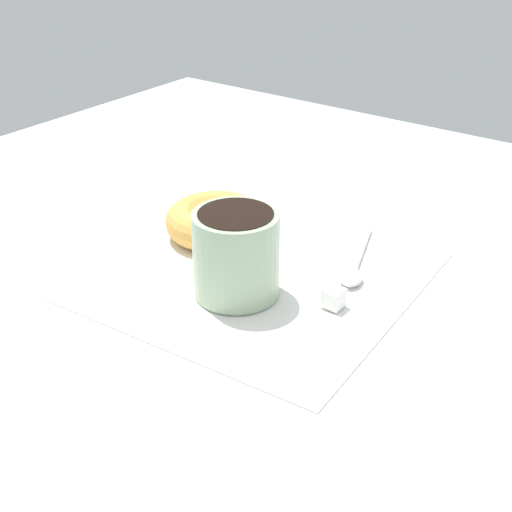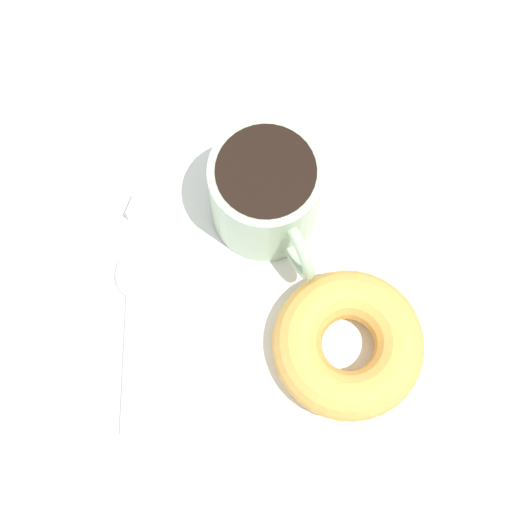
% 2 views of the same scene
% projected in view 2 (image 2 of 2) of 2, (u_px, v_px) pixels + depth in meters
% --- Properties ---
extents(ground_plane, '(1.20, 1.20, 0.02)m').
position_uv_depth(ground_plane, '(265.00, 234.00, 0.71)').
color(ground_plane, '#B2BCC6').
extents(napkin, '(0.34, 0.34, 0.00)m').
position_uv_depth(napkin, '(256.00, 263.00, 0.69)').
color(napkin, white).
rests_on(napkin, ground_plane).
extents(coffee_cup, '(0.10, 0.10, 0.09)m').
position_uv_depth(coffee_cup, '(267.00, 194.00, 0.66)').
color(coffee_cup, '#9EB793').
rests_on(coffee_cup, napkin).
extents(donut, '(0.12, 0.12, 0.04)m').
position_uv_depth(donut, '(348.00, 345.00, 0.65)').
color(donut, gold).
rests_on(donut, napkin).
extents(spoon, '(0.06, 0.14, 0.01)m').
position_uv_depth(spoon, '(129.00, 301.00, 0.68)').
color(spoon, silver).
rests_on(spoon, napkin).
extents(sugar_cube, '(0.02, 0.02, 0.02)m').
position_uv_depth(sugar_cube, '(142.00, 210.00, 0.69)').
color(sugar_cube, white).
rests_on(sugar_cube, napkin).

